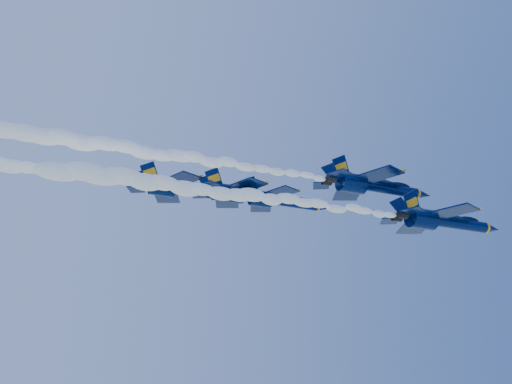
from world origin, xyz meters
name	(u,v)px	position (x,y,z in m)	size (l,w,h in m)	color
jet_lead	(443,221)	(12.87, -9.01, 148.19)	(19.37, 15.89, 7.20)	#000E3C
smoke_trail_jet_lead	(243,195)	(-19.11, -9.01, 147.70)	(47.40, 2.47, 2.22)	white
jet_second	(373,186)	(3.25, -5.77, 153.47)	(18.93, 15.53, 7.03)	#000E3C
smoke_trail_jet_second	(166,154)	(-28.54, -5.77, 152.99)	(47.40, 2.41, 2.17)	white
jet_third	(279,201)	(-6.16, 7.21, 153.99)	(16.78, 13.76, 6.24)	#000E3C
smoke_trail_jet_third	(85,175)	(-37.03, 7.21, 153.52)	(47.40, 2.14, 1.92)	white
jet_fourth	(247,195)	(-11.35, 8.69, 154.71)	(18.70, 15.34, 6.95)	#000E3C
smoke_trail_jet_fourth	(41,168)	(-43.04, 8.69, 154.23)	(47.40, 2.38, 2.14)	white
jet_fifth	(185,190)	(-19.35, 17.53, 157.56)	(20.05, 16.45, 7.45)	#000E3C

